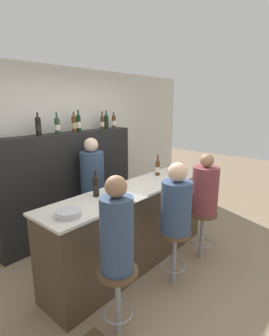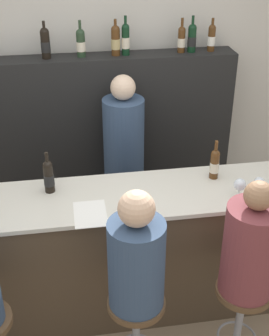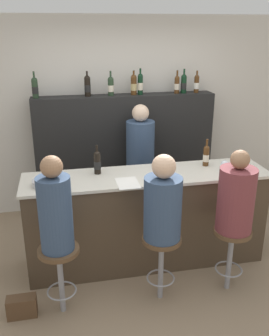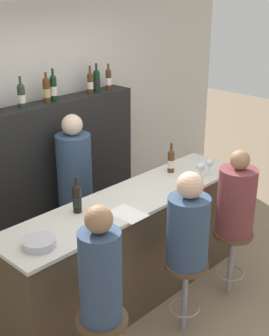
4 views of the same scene
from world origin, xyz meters
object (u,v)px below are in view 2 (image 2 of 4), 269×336
object	(u,v)px
wine_bottle_backbar_3	(116,40)
wine_bottle_backbar_6	(192,38)
wine_glass_0	(240,185)
bar_stool_middle	(136,318)
wine_bottle_backbar_7	(212,37)
guest_seated_middle	(136,258)
wine_bottle_backbar_1	(45,43)
bar_stool_right	(242,305)
wine_bottle_counter_1	(215,163)
wine_bottle_backbar_5	(181,39)
wine_bottle_backbar_4	(126,39)
wine_glass_1	(259,183)
bartender	(124,166)
wine_bottle_counter_0	(49,176)
guest_seated_right	(251,247)
wine_bottle_backbar_2	(81,43)

from	to	relation	value
wine_bottle_backbar_3	wine_bottle_backbar_6	world-z (taller)	wine_bottle_backbar_6
wine_glass_0	bar_stool_middle	xyz separation A→B (m)	(-0.77, -0.46, -0.62)
wine_bottle_backbar_7	guest_seated_middle	size ratio (longest dim) A/B	0.36
wine_bottle_backbar_1	wine_bottle_backbar_3	size ratio (longest dim) A/B	1.02
wine_glass_0	bar_stool_right	xyz separation A→B (m)	(-0.08, -0.46, -0.62)
wine_bottle_backbar_1	guest_seated_middle	distance (m)	2.13
wine_bottle_counter_1	wine_bottle_backbar_5	bearing A→B (deg)	88.97
wine_bottle_backbar_4	wine_glass_1	xyz separation A→B (m)	(0.69, -1.48, -0.62)
wine_bottle_backbar_7	bartender	xyz separation A→B (m)	(-0.84, -0.37, -1.02)
wine_bottle_backbar_3	wine_bottle_backbar_5	size ratio (longest dim) A/B	1.03
wine_bottle_counter_0	wine_bottle_backbar_3	size ratio (longest dim) A/B	0.99
wine_bottle_backbar_6	guest_seated_right	xyz separation A→B (m)	(-0.12, -1.94, -0.75)
wine_bottle_backbar_3	wine_bottle_backbar_5	bearing A→B (deg)	-0.00
wine_bottle_counter_0	wine_bottle_backbar_5	xyz separation A→B (m)	(1.20, 1.18, 0.59)
bartender	guest_seated_middle	bearing A→B (deg)	-95.23
wine_bottle_backbar_4	guest_seated_middle	bearing A→B (deg)	-96.48
wine_glass_0	bar_stool_middle	bearing A→B (deg)	-149.35
wine_bottle_backbar_2	bartender	distance (m)	1.13
wine_bottle_backbar_2	guest_seated_middle	distance (m)	2.08
wine_bottle_backbar_4	bartender	xyz separation A→B (m)	(-0.08, -0.37, -1.04)
wine_bottle_backbar_5	guest_seated_right	distance (m)	2.08
wine_bottle_counter_1	wine_bottle_backbar_6	world-z (taller)	wine_bottle_backbar_6
wine_bottle_backbar_5	wine_glass_0	size ratio (longest dim) A/B	1.93
wine_bottle_backbar_1	wine_bottle_backbar_7	distance (m)	1.44
wine_bottle_counter_0	bar_stool_right	bearing A→B (deg)	-32.70
wine_bottle_counter_1	wine_bottle_backbar_7	world-z (taller)	wine_bottle_backbar_7
wine_bottle_backbar_1	wine_bottle_backbar_6	distance (m)	1.27
guest_seated_middle	bar_stool_right	distance (m)	0.84
wine_bottle_counter_0	wine_glass_1	xyz separation A→B (m)	(1.39, -0.30, -0.01)
wine_bottle_backbar_1	bar_stool_middle	bearing A→B (deg)	-76.67
wine_bottle_backbar_2	wine_glass_1	world-z (taller)	wine_bottle_backbar_2
bartender	wine_bottle_backbar_5	bearing A→B (deg)	32.91
wine_bottle_backbar_2	wine_bottle_backbar_4	bearing A→B (deg)	-0.00
guest_seated_middle	wine_bottle_backbar_1	bearing A→B (deg)	103.33
wine_bottle_backbar_5	wine_bottle_backbar_7	distance (m)	0.27
wine_bottle_backbar_4	guest_seated_right	bearing A→B (deg)	-76.35
wine_bottle_counter_0	wine_bottle_backbar_7	world-z (taller)	wine_bottle_backbar_7
wine_bottle_backbar_6	bar_stool_middle	xyz separation A→B (m)	(-0.81, -1.94, -1.23)
wine_bottle_backbar_2	bar_stool_right	xyz separation A→B (m)	(0.85, -1.94, -1.23)
wine_bottle_backbar_3	bar_stool_middle	size ratio (longest dim) A/B	0.46
wine_bottle_backbar_5	wine_bottle_counter_1	bearing A→B (deg)	-91.03
wine_bottle_backbar_3	wine_glass_1	bearing A→B (deg)	-62.28
wine_bottle_backbar_4	wine_bottle_backbar_6	world-z (taller)	wine_bottle_backbar_4
wine_bottle_backbar_4	bar_stool_right	distance (m)	2.35
wine_bottle_backbar_4	bar_stool_middle	xyz separation A→B (m)	(-0.22, -1.94, -1.24)
wine_glass_0	bar_stool_middle	distance (m)	1.09
wine_bottle_backbar_6	wine_glass_0	xyz separation A→B (m)	(-0.03, -1.48, -0.61)
wine_bottle_backbar_6	bartender	world-z (taller)	wine_bottle_backbar_6
wine_glass_1	guest_seated_middle	bearing A→B (deg)	-153.25
wine_bottle_backbar_1	wine_bottle_backbar_2	world-z (taller)	wine_bottle_backbar_1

